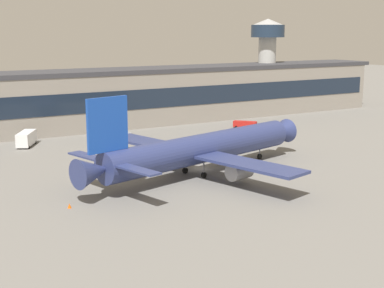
% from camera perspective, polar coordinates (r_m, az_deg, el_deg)
% --- Properties ---
extents(ground_plane, '(600.00, 600.00, 0.00)m').
position_cam_1_polar(ground_plane, '(107.23, 0.82, -2.62)').
color(ground_plane, slate).
extents(terminal_building, '(195.47, 16.39, 16.04)m').
position_cam_1_polar(terminal_building, '(154.52, -9.86, 4.62)').
color(terminal_building, gray).
rests_on(terminal_building, ground_plane).
extents(airliner, '(53.73, 46.17, 16.29)m').
position_cam_1_polar(airliner, '(102.18, 0.78, -0.53)').
color(airliner, navy).
rests_on(airliner, ground_plane).
extents(control_tower, '(11.08, 11.08, 30.43)m').
position_cam_1_polar(control_tower, '(187.16, 7.79, 9.25)').
color(control_tower, '#B7B7B2').
rests_on(control_tower, ground_plane).
extents(pushback_tractor, '(4.80, 5.44, 1.75)m').
position_cam_1_polar(pushback_tractor, '(135.41, -6.90, 0.74)').
color(pushback_tractor, gray).
rests_on(pushback_tractor, ground_plane).
extents(fuel_truck, '(6.53, 8.70, 3.35)m').
position_cam_1_polar(fuel_truck, '(134.29, -16.75, 0.60)').
color(fuel_truck, white).
rests_on(fuel_truck, ground_plane).
extents(belt_loader, '(5.70, 6.15, 1.95)m').
position_cam_1_polar(belt_loader, '(153.08, 5.55, 2.06)').
color(belt_loader, red).
rests_on(belt_loader, ground_plane).
extents(traffic_cone_0, '(0.59, 0.59, 0.74)m').
position_cam_1_polar(traffic_cone_0, '(85.98, -12.57, -6.26)').
color(traffic_cone_0, '#F2590C').
rests_on(traffic_cone_0, ground_plane).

